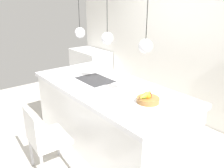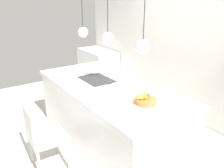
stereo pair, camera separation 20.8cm
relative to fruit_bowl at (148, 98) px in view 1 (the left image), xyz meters
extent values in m
plane|color=#BCB7AD|center=(-0.75, -0.02, -0.96)|extent=(6.60, 6.60, 0.00)
cube|color=silver|center=(-0.75, 1.63, 0.34)|extent=(6.00, 0.10, 2.60)
cube|color=white|center=(-0.75, -0.02, -0.54)|extent=(2.44, 1.08, 0.85)
cube|color=white|center=(-0.75, -0.02, -0.08)|extent=(2.50, 1.14, 0.06)
cube|color=#2D2D30|center=(-1.06, -0.02, -0.06)|extent=(0.56, 0.40, 0.02)
cylinder|color=silver|center=(-1.06, 0.22, 0.06)|extent=(0.02, 0.02, 0.22)
cylinder|color=silver|center=(-1.06, 0.14, 0.16)|extent=(0.02, 0.16, 0.02)
cylinder|color=#9E6B38|center=(0.00, 0.01, -0.02)|extent=(0.27, 0.27, 0.06)
sphere|color=red|center=(-0.01, 0.00, 0.04)|extent=(0.08, 0.08, 0.08)
sphere|color=olive|center=(-0.01, -0.04, 0.03)|extent=(0.07, 0.07, 0.07)
sphere|color=red|center=(0.00, 0.01, 0.04)|extent=(0.08, 0.08, 0.08)
sphere|color=orange|center=(0.01, -0.01, 0.04)|extent=(0.08, 0.08, 0.08)
ellipsoid|color=yellow|center=(0.00, -0.04, 0.06)|extent=(0.05, 0.19, 0.08)
cube|color=white|center=(-3.15, 1.26, -0.54)|extent=(1.10, 0.60, 0.85)
cube|color=white|center=(-0.71, -0.97, -0.52)|extent=(0.50, 0.45, 0.06)
cube|color=white|center=(-0.72, -1.16, -0.29)|extent=(0.45, 0.06, 0.39)
cylinder|color=#B2B2B7|center=(-0.49, -0.80, -0.75)|extent=(0.04, 0.04, 0.42)
cylinder|color=#B2B2B7|center=(-0.90, -0.77, -0.75)|extent=(0.04, 0.04, 0.42)
cylinder|color=#B2B2B7|center=(-0.92, -1.14, -0.75)|extent=(0.04, 0.04, 0.42)
sphere|color=silver|center=(-1.44, -0.02, 0.61)|extent=(0.16, 0.16, 0.16)
cylinder|color=black|center=(-1.44, -0.02, 0.99)|extent=(0.01, 0.01, 0.60)
sphere|color=silver|center=(-0.75, -0.02, 0.61)|extent=(0.16, 0.16, 0.16)
cylinder|color=black|center=(-0.75, -0.02, 0.99)|extent=(0.01, 0.01, 0.60)
sphere|color=silver|center=(-0.06, -0.02, 0.61)|extent=(0.16, 0.16, 0.16)
cylinder|color=black|center=(-0.06, -0.02, 0.99)|extent=(0.01, 0.01, 0.60)
camera|label=1|loc=(1.70, -1.89, 1.10)|focal=37.32mm
camera|label=2|loc=(1.82, -1.73, 1.10)|focal=37.32mm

